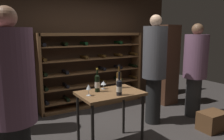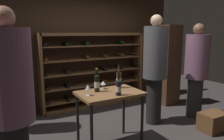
{
  "view_description": "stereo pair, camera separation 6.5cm",
  "coord_description": "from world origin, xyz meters",
  "px_view_note": "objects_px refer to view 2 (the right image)",
  "views": [
    {
      "loc": [
        -2.0,
        -2.87,
        1.73
      ],
      "look_at": [
        -0.22,
        0.15,
        1.12
      ],
      "focal_mm": 34.98,
      "sensor_mm": 36.0,
      "label": 1
    },
    {
      "loc": [
        -1.94,
        -2.9,
        1.73
      ],
      "look_at": [
        -0.22,
        0.15,
        1.12
      ],
      "focal_mm": 34.98,
      "sensor_mm": 36.0,
      "label": 2
    }
  ],
  "objects_px": {
    "wine_rack": "(95,71)",
    "wine_bottle_red_label": "(97,83)",
    "wine_bottle_green_slim": "(119,79)",
    "wine_bottle_amber_reserve": "(118,87)",
    "person_host_in_suit": "(197,67)",
    "display_cabinet": "(169,65)",
    "person_guest_khaki": "(6,72)",
    "tasting_table": "(110,99)",
    "wine_glass_stemmed_left": "(88,87)",
    "wine_crate": "(213,122)",
    "person_guest_blue_shirt": "(155,65)",
    "wine_glass_stemmed_center": "(103,83)",
    "person_bystander_red_print": "(10,99)"
  },
  "relations": [
    {
      "from": "person_host_in_suit",
      "to": "wine_glass_stemmed_center",
      "type": "bearing_deg",
      "value": 63.74
    },
    {
      "from": "person_guest_blue_shirt",
      "to": "wine_crate",
      "type": "relative_size",
      "value": 4.25
    },
    {
      "from": "wine_rack",
      "to": "wine_bottle_red_label",
      "type": "xyz_separation_m",
      "value": [
        -0.77,
        -1.73,
        0.15
      ]
    },
    {
      "from": "wine_rack",
      "to": "person_guest_blue_shirt",
      "type": "xyz_separation_m",
      "value": [
        0.55,
        -1.48,
        0.29
      ]
    },
    {
      "from": "person_guest_khaki",
      "to": "wine_bottle_green_slim",
      "type": "relative_size",
      "value": 5.27
    },
    {
      "from": "tasting_table",
      "to": "display_cabinet",
      "type": "distance_m",
      "value": 2.49
    },
    {
      "from": "tasting_table",
      "to": "wine_bottle_green_slim",
      "type": "height_order",
      "value": "wine_bottle_green_slim"
    },
    {
      "from": "wine_bottle_red_label",
      "to": "wine_bottle_amber_reserve",
      "type": "height_order",
      "value": "wine_bottle_red_label"
    },
    {
      "from": "wine_rack",
      "to": "tasting_table",
      "type": "relative_size",
      "value": 2.71
    },
    {
      "from": "wine_rack",
      "to": "wine_bottle_red_label",
      "type": "relative_size",
      "value": 7.11
    },
    {
      "from": "person_bystander_red_print",
      "to": "wine_glass_stemmed_center",
      "type": "relative_size",
      "value": 15.66
    },
    {
      "from": "wine_bottle_red_label",
      "to": "wine_glass_stemmed_left",
      "type": "relative_size",
      "value": 2.22
    },
    {
      "from": "wine_crate",
      "to": "tasting_table",
      "type": "bearing_deg",
      "value": 166.74
    },
    {
      "from": "person_guest_khaki",
      "to": "wine_bottle_red_label",
      "type": "xyz_separation_m",
      "value": [
        1.13,
        -1.22,
        -0.07
      ]
    },
    {
      "from": "person_host_in_suit",
      "to": "wine_bottle_amber_reserve",
      "type": "xyz_separation_m",
      "value": [
        -2.09,
        -0.41,
        -0.07
      ]
    },
    {
      "from": "tasting_table",
      "to": "wine_bottle_green_slim",
      "type": "xyz_separation_m",
      "value": [
        0.25,
        0.15,
        0.25
      ]
    },
    {
      "from": "wine_crate",
      "to": "wine_glass_stemmed_center",
      "type": "relative_size",
      "value": 3.82
    },
    {
      "from": "person_guest_khaki",
      "to": "wine_glass_stemmed_left",
      "type": "height_order",
      "value": "person_guest_khaki"
    },
    {
      "from": "person_guest_khaki",
      "to": "person_guest_blue_shirt",
      "type": "xyz_separation_m",
      "value": [
        2.44,
        -0.98,
        0.07
      ]
    },
    {
      "from": "wine_glass_stemmed_left",
      "to": "wine_glass_stemmed_center",
      "type": "distance_m",
      "value": 0.41
    },
    {
      "from": "display_cabinet",
      "to": "wine_glass_stemmed_left",
      "type": "relative_size",
      "value": 11.87
    },
    {
      "from": "tasting_table",
      "to": "person_host_in_suit",
      "type": "relative_size",
      "value": 0.49
    },
    {
      "from": "person_guest_khaki",
      "to": "person_bystander_red_print",
      "type": "bearing_deg",
      "value": 158.21
    },
    {
      "from": "person_guest_blue_shirt",
      "to": "wine_glass_stemmed_left",
      "type": "xyz_separation_m",
      "value": [
        -1.51,
        -0.37,
        -0.16
      ]
    },
    {
      "from": "wine_crate",
      "to": "wine_glass_stemmed_left",
      "type": "height_order",
      "value": "wine_glass_stemmed_left"
    },
    {
      "from": "wine_bottle_green_slim",
      "to": "wine_bottle_amber_reserve",
      "type": "bearing_deg",
      "value": -121.66
    },
    {
      "from": "person_guest_khaki",
      "to": "wine_glass_stemmed_center",
      "type": "distance_m",
      "value": 1.71
    },
    {
      "from": "person_guest_blue_shirt",
      "to": "person_guest_khaki",
      "type": "bearing_deg",
      "value": 30.07
    },
    {
      "from": "wine_bottle_red_label",
      "to": "wine_glass_stemmed_left",
      "type": "distance_m",
      "value": 0.23
    },
    {
      "from": "person_bystander_red_print",
      "to": "wine_bottle_red_label",
      "type": "xyz_separation_m",
      "value": [
        1.21,
        0.57,
        -0.1
      ]
    },
    {
      "from": "wine_rack",
      "to": "person_guest_blue_shirt",
      "type": "bearing_deg",
      "value": -69.8
    },
    {
      "from": "person_bystander_red_print",
      "to": "person_guest_blue_shirt",
      "type": "height_order",
      "value": "person_guest_blue_shirt"
    },
    {
      "from": "tasting_table",
      "to": "display_cabinet",
      "type": "height_order",
      "value": "display_cabinet"
    },
    {
      "from": "wine_rack",
      "to": "wine_bottle_green_slim",
      "type": "distance_m",
      "value": 1.74
    },
    {
      "from": "wine_bottle_red_label",
      "to": "person_bystander_red_print",
      "type": "bearing_deg",
      "value": -154.9
    },
    {
      "from": "person_guest_khaki",
      "to": "wine_bottle_green_slim",
      "type": "bearing_deg",
      "value": -147.16
    },
    {
      "from": "wine_bottle_green_slim",
      "to": "wine_glass_stemmed_left",
      "type": "bearing_deg",
      "value": -165.4
    },
    {
      "from": "person_bystander_red_print",
      "to": "wine_glass_stemmed_left",
      "type": "bearing_deg",
      "value": -15.89
    },
    {
      "from": "person_guest_blue_shirt",
      "to": "wine_glass_stemmed_left",
      "type": "relative_size",
      "value": 12.79
    },
    {
      "from": "person_host_in_suit",
      "to": "wine_bottle_amber_reserve",
      "type": "distance_m",
      "value": 2.13
    },
    {
      "from": "person_bystander_red_print",
      "to": "person_host_in_suit",
      "type": "bearing_deg",
      "value": -28.9
    },
    {
      "from": "person_host_in_suit",
      "to": "wine_bottle_amber_reserve",
      "type": "bearing_deg",
      "value": 75.0
    },
    {
      "from": "display_cabinet",
      "to": "wine_bottle_green_slim",
      "type": "relative_size",
      "value": 5.17
    },
    {
      "from": "wine_bottle_amber_reserve",
      "to": "person_guest_blue_shirt",
      "type": "bearing_deg",
      "value": 26.58
    },
    {
      "from": "person_guest_blue_shirt",
      "to": "display_cabinet",
      "type": "xyz_separation_m",
      "value": [
        1.07,
        0.73,
        -0.18
      ]
    },
    {
      "from": "person_host_in_suit",
      "to": "display_cabinet",
      "type": "bearing_deg",
      "value": -33.71
    },
    {
      "from": "wine_bottle_amber_reserve",
      "to": "wine_glass_stemmed_left",
      "type": "relative_size",
      "value": 2.09
    },
    {
      "from": "wine_rack",
      "to": "wine_bottle_green_slim",
      "type": "xyz_separation_m",
      "value": [
        -0.37,
        -1.7,
        0.15
      ]
    },
    {
      "from": "wine_crate",
      "to": "wine_glass_stemmed_left",
      "type": "bearing_deg",
      "value": 168.94
    },
    {
      "from": "tasting_table",
      "to": "person_guest_khaki",
      "type": "height_order",
      "value": "person_guest_khaki"
    }
  ]
}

